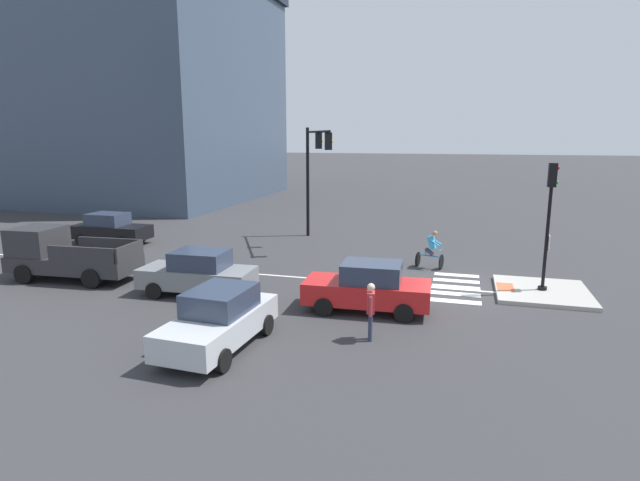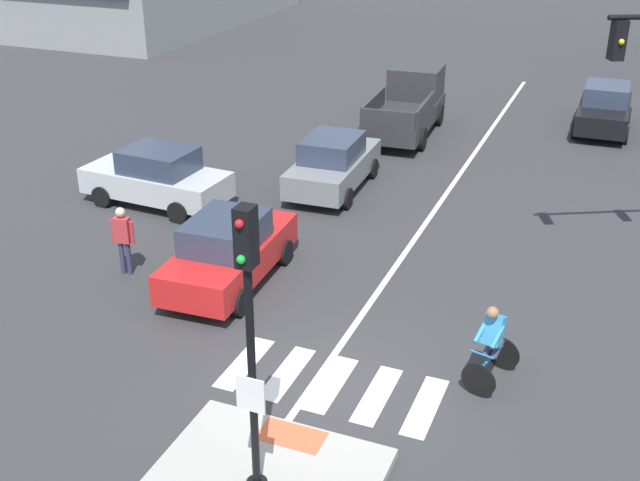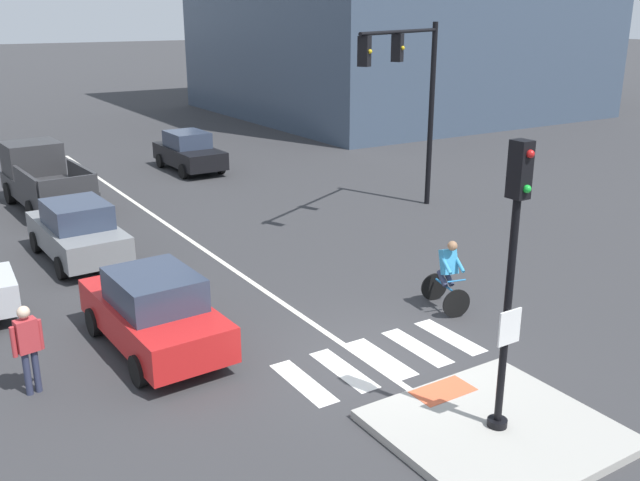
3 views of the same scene
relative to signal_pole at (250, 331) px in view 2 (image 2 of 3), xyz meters
The scene contains 16 objects.
ground_plane 4.28m from the signal_pole, 90.00° to the left, with size 300.00×300.00×0.00m, color #333335.
tactile_pad_front 3.05m from the signal_pole, 90.00° to the left, with size 1.10×0.60×0.01m, color #DB5B38.
signal_pole is the anchor object (origin of this frame).
crosswalk_stripe_a 4.59m from the signal_pole, 120.19° to the left, with size 0.44×1.80×0.01m, color silver.
crosswalk_stripe_b 4.33m from the signal_pole, 106.22° to the left, with size 0.44×1.80×0.01m, color silver.
crosswalk_stripe_c 4.23m from the signal_pole, 90.00° to the left, with size 0.44×1.80×0.01m, color silver.
crosswalk_stripe_d 4.33m from the signal_pole, 73.78° to the left, with size 0.44×1.80×0.01m, color silver.
crosswalk_stripe_e 4.59m from the signal_pole, 59.81° to the left, with size 0.44×1.80×0.01m, color silver.
lane_centre_line 13.45m from the signal_pole, 91.29° to the left, with size 0.14×28.00×0.01m, color silver.
car_black_eastbound_distant 21.43m from the signal_pole, 80.86° to the left, with size 1.90×4.13×1.64m.
car_silver_cross_left 12.11m from the signal_pole, 129.61° to the left, with size 4.19×2.02×1.64m.
car_red_westbound_near 7.16m from the signal_pole, 121.43° to the left, with size 1.98×4.17×1.64m.
car_grey_westbound_far 12.74m from the signal_pole, 106.07° to the left, with size 1.98×4.17×1.64m.
pickup_truck_charcoal_westbound_distant 18.66m from the signal_pole, 99.47° to the left, with size 2.28×5.20×2.08m.
cyclist 5.37m from the signal_pole, 57.48° to the left, with size 0.90×1.21×1.68m.
pedestrian_at_curb_left 8.26m from the signal_pole, 138.48° to the left, with size 0.54×0.28×1.67m.
Camera 2 is at (4.33, -11.22, 8.63)m, focal length 44.30 mm.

